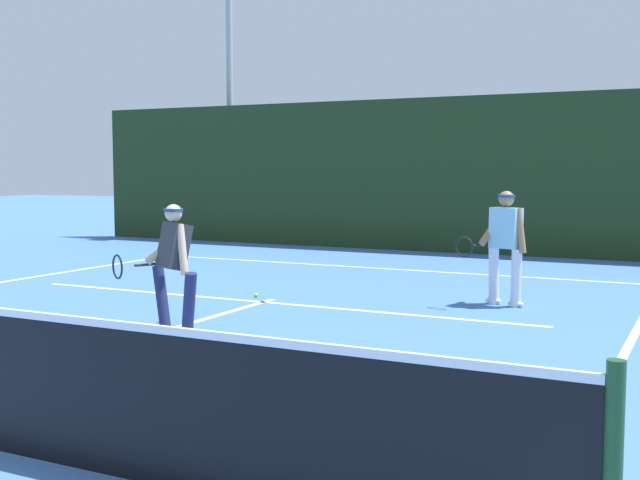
# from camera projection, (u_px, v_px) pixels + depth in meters

# --- Properties ---
(court_line_baseline_far) EXTENTS (10.12, 0.10, 0.01)m
(court_line_baseline_far) POSITION_uv_depth(u_px,v_px,m) (379.00, 268.00, 15.55)
(court_line_baseline_far) COLOR white
(court_line_baseline_far) RESTS_ON ground_plane
(court_line_service) EXTENTS (8.25, 0.10, 0.01)m
(court_line_service) POSITION_uv_depth(u_px,v_px,m) (263.00, 302.00, 11.61)
(court_line_service) COLOR white
(court_line_service) RESTS_ON ground_plane
(court_line_centre) EXTENTS (0.10, 6.40, 0.01)m
(court_line_centre) POSITION_uv_depth(u_px,v_px,m) (132.00, 340.00, 9.03)
(court_line_centre) COLOR white
(court_line_centre) RESTS_ON ground_plane
(player_near) EXTENTS (1.13, 0.84, 1.53)m
(player_near) POSITION_uv_depth(u_px,v_px,m) (173.00, 263.00, 9.36)
(player_near) COLOR #1E234C
(player_near) RESTS_ON ground_plane
(player_far) EXTENTS (0.93, 0.88, 1.63)m
(player_far) POSITION_uv_depth(u_px,v_px,m) (505.00, 243.00, 11.26)
(player_far) COLOR silver
(player_far) RESTS_ON ground_plane
(tennis_ball) EXTENTS (0.07, 0.07, 0.07)m
(tennis_ball) POSITION_uv_depth(u_px,v_px,m) (256.00, 295.00, 12.06)
(tennis_ball) COLOR #D1E033
(tennis_ball) RESTS_ON ground_plane
(back_fence_windscreen) EXTENTS (19.24, 0.12, 3.59)m
(back_fence_windscreen) POSITION_uv_depth(u_px,v_px,m) (437.00, 175.00, 18.51)
(back_fence_windscreen) COLOR #1E3218
(back_fence_windscreen) RESTS_ON ground_plane
(light_pole) EXTENTS (0.55, 0.44, 8.13)m
(light_pole) POSITION_uv_depth(u_px,v_px,m) (229.00, 59.00, 21.88)
(light_pole) COLOR #9EA39E
(light_pole) RESTS_ON ground_plane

